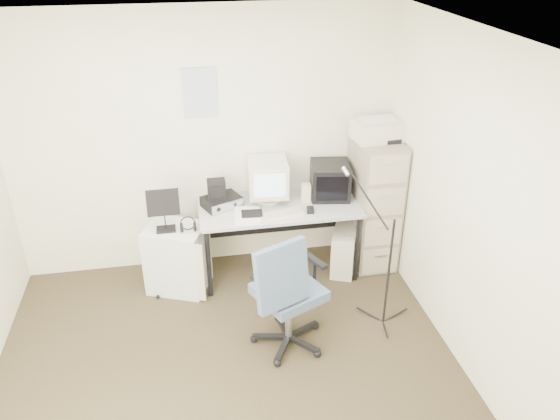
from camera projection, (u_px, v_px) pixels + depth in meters
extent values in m
cube|color=#2F2718|center=(231.00, 386.00, 4.11)|extent=(3.60, 3.60, 0.01)
cube|color=white|center=(212.00, 47.00, 2.93)|extent=(3.60, 3.60, 0.01)
cube|color=white|center=(205.00, 144.00, 5.08)|extent=(3.60, 0.02, 2.50)
cube|color=white|center=(480.00, 220.00, 3.81)|extent=(0.02, 3.60, 2.50)
cube|color=white|center=(200.00, 92.00, 4.83)|extent=(0.30, 0.02, 0.44)
cube|color=gray|center=(373.00, 203.00, 5.34)|extent=(0.40, 0.60, 1.30)
cube|color=beige|center=(379.00, 130.00, 5.02)|extent=(0.49, 0.35, 0.18)
cube|color=#ABABAB|center=(279.00, 238.00, 5.30)|extent=(1.50, 0.70, 0.73)
cube|color=beige|center=(268.00, 181.00, 5.13)|extent=(0.39, 0.41, 0.40)
cube|color=black|center=(330.00, 180.00, 5.23)|extent=(0.42, 0.43, 0.33)
cube|color=beige|center=(306.00, 193.00, 5.17)|extent=(0.10, 0.10, 0.17)
cube|color=beige|center=(281.00, 215.00, 4.93)|extent=(0.43, 0.23, 0.02)
cube|color=black|center=(310.00, 210.00, 5.01)|extent=(0.08, 0.12, 0.03)
cube|color=black|center=(221.00, 202.00, 5.09)|extent=(0.40, 0.35, 0.10)
cube|color=black|center=(216.00, 189.00, 5.02)|extent=(0.17, 0.16, 0.17)
cube|color=white|center=(248.00, 215.00, 4.93)|extent=(0.26, 0.33, 0.02)
cube|color=beige|center=(344.00, 249.00, 5.40)|extent=(0.38, 0.53, 0.45)
cube|color=#4B5F78|center=(289.00, 290.00, 4.28)|extent=(0.82, 0.82, 1.07)
cube|color=silver|center=(177.00, 258.00, 5.07)|extent=(0.64, 0.58, 0.64)
cube|color=black|center=(164.00, 210.00, 4.79)|extent=(0.29, 0.16, 0.41)
torus|color=black|center=(188.00, 226.00, 4.85)|extent=(0.18, 0.18, 0.03)
cylinder|color=black|center=(390.00, 257.00, 4.45)|extent=(0.03, 0.03, 1.33)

